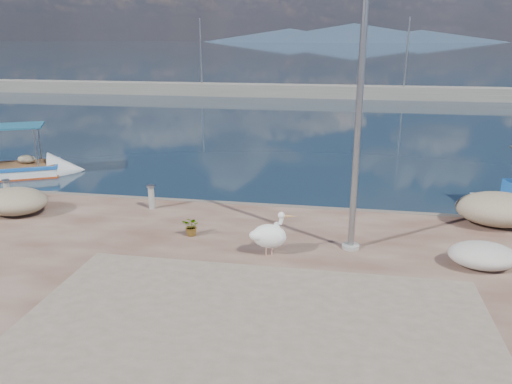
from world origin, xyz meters
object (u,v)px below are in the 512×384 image
object	(u,v)px
boat_left	(11,172)
pelican	(270,235)
lamp_post	(358,121)
bollard_near	(151,196)

from	to	relation	value
boat_left	pelican	size ratio (longest dim) A/B	4.73
lamp_post	bollard_near	bearing A→B (deg)	161.61
pelican	lamp_post	distance (m)	3.51
pelican	lamp_post	xyz separation A→B (m)	(2.00, 0.79, 2.77)
bollard_near	lamp_post	bearing A→B (deg)	-18.39
pelican	bollard_near	distance (m)	5.10
lamp_post	bollard_near	world-z (taller)	lamp_post
lamp_post	boat_left	bearing A→B (deg)	156.01
pelican	lamp_post	bearing A→B (deg)	-0.74
lamp_post	pelican	bearing A→B (deg)	-158.40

